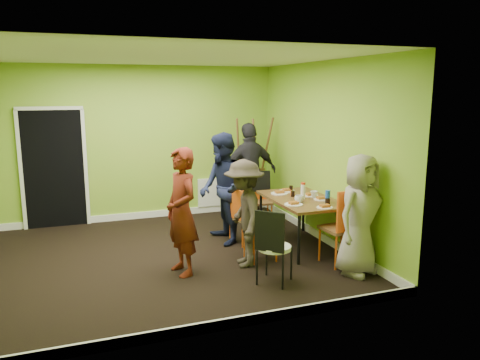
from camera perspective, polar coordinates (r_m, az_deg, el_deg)
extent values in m
plane|color=black|center=(6.87, -8.92, -9.32)|extent=(5.00, 5.00, 0.00)
cube|color=#7CB22D|center=(8.73, -12.00, 4.36)|extent=(5.00, 0.04, 2.80)
cube|color=#7CB22D|center=(4.36, -3.84, -1.85)|extent=(5.00, 0.04, 2.80)
cube|color=#7CB22D|center=(7.39, 10.17, 3.27)|extent=(0.04, 4.50, 2.80)
cube|color=white|center=(6.46, -9.67, 14.66)|extent=(5.00, 4.50, 0.04)
cube|color=black|center=(8.68, -21.73, 1.25)|extent=(1.00, 0.05, 2.04)
cube|color=white|center=(9.13, -3.62, -1.51)|extent=(0.50, 0.04, 0.55)
cylinder|color=black|center=(6.48, 7.20, -7.22)|extent=(0.04, 0.04, 0.71)
cylinder|color=black|center=(6.85, 13.07, -6.40)|extent=(0.04, 0.04, 0.71)
cylinder|color=black|center=(7.68, 2.54, -4.23)|extent=(0.04, 0.04, 0.71)
cylinder|color=black|center=(8.00, 7.73, -3.71)|extent=(0.04, 0.04, 0.71)
cube|color=brown|center=(7.14, 7.57, -2.38)|extent=(0.90, 1.50, 0.04)
cylinder|color=orange|center=(7.36, -1.20, -6.11)|extent=(0.02, 0.02, 0.41)
cylinder|color=orange|center=(7.13, 0.32, -6.69)|extent=(0.02, 0.02, 0.41)
cylinder|color=orange|center=(7.54, 0.69, -5.68)|extent=(0.02, 0.02, 0.41)
cylinder|color=orange|center=(7.32, 2.23, -6.23)|extent=(0.02, 0.02, 0.41)
cube|color=brown|center=(7.28, 0.51, -4.62)|extent=(0.46, 0.46, 0.04)
cube|color=orange|center=(7.11, -0.58, -2.94)|extent=(0.14, 0.34, 0.46)
cylinder|color=orange|center=(6.74, 0.55, -7.55)|extent=(0.03, 0.03, 0.45)
cylinder|color=orange|center=(6.44, 1.70, -8.44)|extent=(0.03, 0.03, 0.45)
cylinder|color=orange|center=(6.87, 3.22, -7.21)|extent=(0.03, 0.03, 0.45)
cylinder|color=orange|center=(6.58, 4.47, -8.06)|extent=(0.03, 0.03, 0.45)
cube|color=brown|center=(6.59, 2.50, -5.94)|extent=(0.41, 0.41, 0.04)
cube|color=orange|center=(6.44, 0.96, -3.82)|extent=(0.04, 0.38, 0.50)
cylinder|color=orange|center=(8.48, 3.40, -3.80)|extent=(0.02, 0.02, 0.41)
cylinder|color=orange|center=(8.42, 1.32, -3.90)|extent=(0.02, 0.02, 0.41)
cylinder|color=orange|center=(8.19, 3.88, -4.35)|extent=(0.02, 0.02, 0.41)
cylinder|color=orange|center=(8.13, 1.73, -4.45)|extent=(0.02, 0.02, 0.41)
cube|color=brown|center=(8.25, 2.59, -2.73)|extent=(0.43, 0.43, 0.04)
cube|color=orange|center=(8.37, 2.36, -0.80)|extent=(0.35, 0.09, 0.46)
cylinder|color=orange|center=(6.40, 11.62, -8.61)|extent=(0.03, 0.03, 0.50)
cylinder|color=orange|center=(6.62, 14.24, -8.05)|extent=(0.03, 0.03, 0.50)
cylinder|color=orange|center=(6.68, 9.68, -7.68)|extent=(0.03, 0.03, 0.50)
cylinder|color=orange|center=(6.90, 12.25, -7.19)|extent=(0.03, 0.03, 0.50)
cube|color=brown|center=(6.57, 12.03, -5.82)|extent=(0.48, 0.48, 0.04)
cube|color=orange|center=(6.33, 13.29, -3.71)|extent=(0.42, 0.07, 0.55)
cylinder|color=black|center=(5.83, 2.07, -10.64)|extent=(0.03, 0.03, 0.44)
cylinder|color=black|center=(5.72, 5.23, -11.11)|extent=(0.03, 0.03, 0.44)
cylinder|color=black|center=(6.12, 3.26, -9.58)|extent=(0.03, 0.03, 0.44)
cylinder|color=black|center=(6.02, 6.27, -10.00)|extent=(0.03, 0.03, 0.44)
cylinder|color=white|center=(5.84, 4.24, -8.21)|extent=(0.41, 0.41, 0.05)
cube|color=black|center=(5.59, 3.62, -6.33)|extent=(0.29, 0.28, 0.49)
cylinder|color=brown|center=(8.79, -0.10, 1.55)|extent=(0.27, 0.44, 1.87)
cylinder|color=brown|center=(8.96, 2.80, 1.72)|extent=(0.27, 0.44, 1.87)
cylinder|color=brown|center=(8.63, 2.02, 1.36)|extent=(0.04, 0.42, 1.83)
cube|color=brown|center=(8.84, 1.49, 1.24)|extent=(0.50, 0.04, 0.04)
cylinder|color=white|center=(7.40, 4.82, -1.64)|extent=(0.27, 0.27, 0.01)
cylinder|color=white|center=(6.72, 6.55, -2.98)|extent=(0.26, 0.26, 0.01)
cylinder|color=white|center=(7.59, 5.76, -1.35)|extent=(0.26, 0.26, 0.01)
cylinder|color=white|center=(6.61, 10.29, -3.31)|extent=(0.22, 0.22, 0.01)
cylinder|color=white|center=(7.31, 8.60, -1.89)|extent=(0.24, 0.24, 0.01)
cylinder|color=white|center=(7.10, 9.89, -2.32)|extent=(0.23, 0.23, 0.01)
cylinder|color=white|center=(7.06, 7.68, -1.44)|extent=(0.07, 0.07, 0.23)
cylinder|color=blue|center=(6.89, 10.64, -2.00)|extent=(0.07, 0.07, 0.19)
cylinder|color=orange|center=(7.30, 6.29, -1.58)|extent=(0.03, 0.03, 0.08)
cylinder|color=black|center=(7.22, 6.46, -1.68)|extent=(0.06, 0.06, 0.09)
cylinder|color=black|center=(7.58, 6.24, -1.04)|extent=(0.06, 0.06, 0.10)
cylinder|color=black|center=(6.76, 10.62, -2.63)|extent=(0.07, 0.07, 0.10)
imported|color=white|center=(6.86, 7.23, -2.31)|extent=(0.13, 0.13, 0.10)
imported|color=white|center=(7.20, 9.01, -1.73)|extent=(0.11, 0.11, 0.10)
imported|color=#591A0F|center=(6.04, -7.12, -3.87)|extent=(0.52, 0.68, 1.66)
imported|color=#161B37|center=(7.21, -2.13, -1.07)|extent=(0.67, 0.85, 1.73)
imported|color=#2E271F|center=(6.30, 0.51, -4.09)|extent=(0.69, 1.02, 1.46)
imported|color=#232227|center=(8.43, 1.22, 0.92)|extent=(1.09, 0.55, 1.79)
imported|color=gray|center=(6.21, 14.40, -4.12)|extent=(0.90, 0.75, 1.58)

